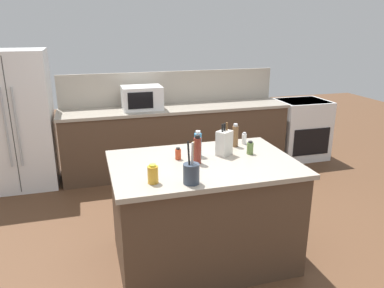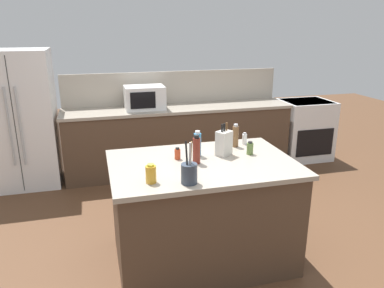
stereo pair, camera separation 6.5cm
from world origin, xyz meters
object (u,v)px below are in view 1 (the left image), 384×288
(microwave, at_px, (142,98))
(dish_soap_bottle, at_px, (198,144))
(knife_block, at_px, (224,143))
(spice_jar_oregano, at_px, (250,148))
(range_oven, at_px, (301,129))
(honey_jar, at_px, (153,174))
(utensil_crock, at_px, (191,173))
(pepper_grinder, at_px, (235,136))
(vinegar_bottle, at_px, (197,150))
(refrigerator, at_px, (16,120))
(salt_shaker, at_px, (244,138))
(spice_jar_paprika, at_px, (178,154))

(microwave, relative_size, dish_soap_bottle, 2.34)
(knife_block, height_order, spice_jar_oregano, knife_block)
(range_oven, relative_size, honey_jar, 6.36)
(knife_block, xyz_separation_m, dish_soap_bottle, (-0.23, 0.04, -0.01))
(microwave, distance_m, utensil_crock, 2.60)
(dish_soap_bottle, height_order, pepper_grinder, dish_soap_bottle)
(utensil_crock, relative_size, spice_jar_oregano, 2.70)
(range_oven, bearing_deg, vinegar_bottle, -137.16)
(microwave, height_order, utensil_crock, utensil_crock)
(refrigerator, bearing_deg, salt_shaker, -39.09)
(microwave, xyz_separation_m, vinegar_bottle, (0.12, -2.21, -0.04))
(dish_soap_bottle, xyz_separation_m, spice_jar_paprika, (-0.19, -0.04, -0.06))
(dish_soap_bottle, bearing_deg, utensil_crock, -111.72)
(utensil_crock, distance_m, salt_shaker, 1.08)
(vinegar_bottle, bearing_deg, knife_block, 24.86)
(knife_block, relative_size, honey_jar, 2.00)
(spice_jar_oregano, bearing_deg, honey_jar, -157.37)
(vinegar_bottle, bearing_deg, honey_jar, -144.92)
(range_oven, xyz_separation_m, vinegar_bottle, (-2.39, -2.21, 0.59))
(refrigerator, distance_m, vinegar_bottle, 2.85)
(utensil_crock, distance_m, vinegar_bottle, 0.42)
(utensil_crock, bearing_deg, spice_jar_oregano, 35.05)
(salt_shaker, bearing_deg, spice_jar_paprika, -161.09)
(utensil_crock, xyz_separation_m, spice_jar_paprika, (0.03, 0.52, -0.03))
(knife_block, xyz_separation_m, vinegar_bottle, (-0.29, -0.13, 0.00))
(salt_shaker, relative_size, honey_jar, 0.79)
(utensil_crock, bearing_deg, honey_jar, 162.60)
(salt_shaker, relative_size, spice_jar_oregano, 0.96)
(refrigerator, xyz_separation_m, utensil_crock, (1.56, -2.65, 0.14))
(knife_block, xyz_separation_m, pepper_grinder, (0.19, 0.20, -0.01))
(knife_block, bearing_deg, pepper_grinder, 13.32)
(knife_block, height_order, spice_jar_paprika, knife_block)
(knife_block, relative_size, salt_shaker, 2.54)
(microwave, distance_m, knife_block, 2.12)
(spice_jar_oregano, xyz_separation_m, spice_jar_paprika, (-0.65, 0.04, -0.01))
(spice_jar_oregano, relative_size, vinegar_bottle, 0.49)
(spice_jar_paprika, xyz_separation_m, pepper_grinder, (0.61, 0.20, 0.06))
(honey_jar, xyz_separation_m, pepper_grinder, (0.91, 0.64, 0.04))
(microwave, bearing_deg, salt_shaker, -68.87)
(range_oven, distance_m, microwave, 2.58)
(microwave, relative_size, pepper_grinder, 2.42)
(honey_jar, bearing_deg, spice_jar_oregano, 22.63)
(spice_jar_oregano, bearing_deg, utensil_crock, -144.95)
(honey_jar, bearing_deg, vinegar_bottle, 35.08)
(range_oven, height_order, dish_soap_bottle, dish_soap_bottle)
(knife_block, height_order, honey_jar, knife_block)
(honey_jar, bearing_deg, knife_block, 31.24)
(knife_block, height_order, utensil_crock, utensil_crock)
(utensil_crock, height_order, vinegar_bottle, utensil_crock)
(refrigerator, height_order, spice_jar_paprika, refrigerator)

